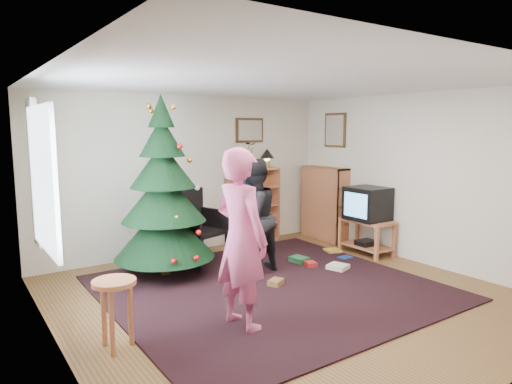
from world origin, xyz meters
TOP-DOWN VIEW (x-y plane):
  - floor at (0.00, 0.00)m, footprint 5.00×5.00m
  - ceiling at (0.00, 0.00)m, footprint 5.00×5.00m
  - wall_back at (0.00, 2.50)m, footprint 5.00×0.02m
  - wall_front at (0.00, -2.50)m, footprint 5.00×0.02m
  - wall_left at (-2.50, 0.00)m, footprint 0.02×5.00m
  - wall_right at (2.50, 0.00)m, footprint 0.02×5.00m
  - rug at (0.00, 0.30)m, footprint 3.80×3.60m
  - window_pane at (-2.47, 0.60)m, footprint 0.04×1.20m
  - curtain at (-2.43, 1.30)m, footprint 0.06×0.35m
  - picture_back at (1.15, 2.48)m, footprint 0.55×0.03m
  - picture_right at (2.48, 1.75)m, footprint 0.03×0.50m
  - christmas_tree at (-0.87, 1.51)m, footprint 1.34×1.34m
  - bookshelf_back at (1.13, 2.34)m, footprint 0.95×0.30m
  - bookshelf_right at (2.34, 1.84)m, footprint 0.30×0.95m
  - tv_stand at (2.22, 0.73)m, footprint 0.46×0.82m
  - crt_tv at (2.22, 0.73)m, footprint 0.55×0.59m
  - armchair at (-0.24, 1.79)m, footprint 0.75×0.76m
  - stool at (-2.07, -0.19)m, footprint 0.39×0.39m
  - person_standing at (-0.88, -0.43)m, footprint 0.53×0.72m
  - person_by_chair at (0.16, 0.89)m, footprint 0.90×0.79m
  - potted_plant at (0.93, 2.34)m, footprint 0.41×0.36m
  - table_lamp at (1.43, 2.34)m, footprint 0.25×0.25m
  - floor_clutter at (0.97, 0.68)m, footprint 2.12×0.95m

SIDE VIEW (x-z plane):
  - floor at x=0.00m, z-range 0.00..0.00m
  - rug at x=0.00m, z-range 0.00..0.02m
  - floor_clutter at x=0.97m, z-range 0.00..0.08m
  - tv_stand at x=2.22m, z-range 0.04..0.59m
  - stool at x=-2.07m, z-range 0.18..0.82m
  - armchair at x=-0.24m, z-range 0.05..1.14m
  - bookshelf_back at x=1.13m, z-range 0.01..1.31m
  - bookshelf_right at x=2.34m, z-range 0.01..1.31m
  - person_by_chair at x=0.16m, z-range 0.00..1.58m
  - crt_tv at x=2.22m, z-range 0.55..1.07m
  - person_standing at x=-0.88m, z-range 0.00..1.81m
  - christmas_tree at x=-0.87m, z-range -0.20..2.22m
  - wall_back at x=0.00m, z-range 0.00..2.50m
  - wall_front at x=0.00m, z-range 0.00..2.50m
  - wall_left at x=-2.50m, z-range 0.00..2.50m
  - wall_right at x=2.50m, z-range 0.00..2.50m
  - window_pane at x=-2.47m, z-range 0.80..2.20m
  - curtain at x=-2.43m, z-range 0.70..2.30m
  - table_lamp at x=1.43m, z-range 1.36..1.69m
  - potted_plant at x=0.93m, z-range 1.30..1.75m
  - picture_back at x=1.15m, z-range 1.74..2.16m
  - picture_right at x=2.48m, z-range 1.65..2.25m
  - ceiling at x=0.00m, z-range 2.50..2.50m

